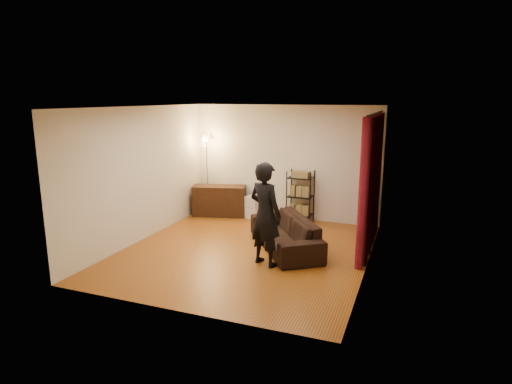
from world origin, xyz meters
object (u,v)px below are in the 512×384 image
at_px(floor_lamp, 207,175).
at_px(person, 265,214).
at_px(media_cabinet, 219,201).
at_px(sofa, 285,233).
at_px(wire_shelf, 300,196).
at_px(storage_boxes, 253,207).

bearing_deg(floor_lamp, person, -46.56).
height_order(person, media_cabinet, person).
xyz_separation_m(person, floor_lamp, (-2.44, 2.58, 0.09)).
xyz_separation_m(sofa, wire_shelf, (-0.21, 1.87, 0.30)).
bearing_deg(sofa, floor_lamp, -159.26).
bearing_deg(sofa, wire_shelf, 150.78).
height_order(media_cabinet, floor_lamp, floor_lamp).
bearing_deg(sofa, media_cabinet, -163.01).
bearing_deg(sofa, person, -41.26).
bearing_deg(floor_lamp, sofa, -33.75).
xyz_separation_m(person, storage_boxes, (-1.25, 2.63, -0.63)).
height_order(sofa, wire_shelf, wire_shelf).
distance_m(sofa, floor_lamp, 3.12).
xyz_separation_m(media_cabinet, wire_shelf, (2.01, 0.17, 0.24)).
relative_size(media_cabinet, storage_boxes, 2.34).
bearing_deg(storage_boxes, person, -64.58).
xyz_separation_m(wire_shelf, floor_lamp, (-2.32, -0.18, 0.39)).
relative_size(media_cabinet, floor_lamp, 0.64).
height_order(wire_shelf, floor_lamp, floor_lamp).
height_order(media_cabinet, storage_boxes, media_cabinet).
bearing_deg(floor_lamp, storage_boxes, 2.70).
bearing_deg(media_cabinet, wire_shelf, -9.75).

